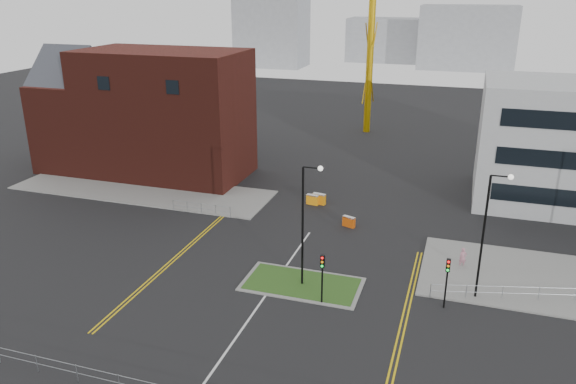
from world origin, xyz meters
TOP-DOWN VIEW (x-y plane):
  - ground at (0.00, 0.00)m, footprint 200.00×200.00m
  - pavement_left at (-20.00, 22.00)m, footprint 28.00×8.00m
  - island_kerb at (2.00, 8.00)m, footprint 8.60×4.60m
  - grass_island at (2.00, 8.00)m, footprint 8.00×4.00m
  - brick_building at (-22.97, 28.00)m, footprint 24.20×10.07m
  - streetlamp_island at (2.22, 8.00)m, footprint 1.46×0.36m
  - streetlamp_right_near at (14.22, 10.00)m, footprint 1.46×0.36m
  - traffic_light_island at (4.00, 5.98)m, footprint 0.28×0.33m
  - traffic_light_right at (12.00, 7.98)m, footprint 0.28×0.33m
  - railing_left at (-11.00, 18.00)m, footprint 6.05×0.05m
  - railing_right at (20.50, 11.50)m, footprint 19.05×5.05m
  - centre_line at (0.00, 2.00)m, footprint 0.15×30.00m
  - yellow_left_a at (-9.00, 10.00)m, footprint 0.12×24.00m
  - yellow_left_b at (-8.70, 10.00)m, footprint 0.12×24.00m
  - yellow_right_a at (9.50, 6.00)m, footprint 0.12×20.00m
  - yellow_right_b at (9.80, 6.00)m, footprint 0.12×20.00m
  - skyline_a at (-40.00, 120.00)m, footprint 18.00×12.00m
  - skyline_b at (10.00, 130.00)m, footprint 24.00×12.00m
  - skyline_d at (-8.00, 140.00)m, footprint 30.00×12.00m
  - pedestrian at (12.98, 14.49)m, footprint 0.67×0.55m
  - barrier_left at (-1.59, 23.66)m, footprint 1.26×0.58m
  - barrier_mid at (3.00, 19.37)m, footprint 1.22×0.74m
  - barrier_right at (-1.00, 24.00)m, footprint 1.36×0.69m

SIDE VIEW (x-z plane):
  - ground at x=0.00m, z-range 0.00..0.00m
  - centre_line at x=0.00m, z-range 0.00..0.01m
  - yellow_left_a at x=-9.00m, z-range 0.00..0.01m
  - yellow_left_b at x=-8.70m, z-range 0.00..0.01m
  - yellow_right_a at x=9.50m, z-range 0.00..0.01m
  - yellow_right_b at x=9.80m, z-range 0.00..0.01m
  - island_kerb at x=2.00m, z-range 0.00..0.08m
  - pavement_left at x=-20.00m, z-range 0.00..0.12m
  - grass_island at x=2.00m, z-range 0.00..0.12m
  - barrier_mid at x=3.00m, z-range 0.04..1.02m
  - barrier_left at x=-1.59m, z-range 0.04..1.07m
  - barrier_right at x=-1.00m, z-range 0.05..1.14m
  - railing_left at x=-11.00m, z-range 0.19..1.29m
  - railing_right at x=20.50m, z-range 0.23..1.33m
  - pedestrian at x=12.98m, z-range 0.00..1.58m
  - traffic_light_island at x=4.00m, z-range 0.74..4.39m
  - traffic_light_right at x=12.00m, z-range 0.74..4.39m
  - streetlamp_island at x=2.22m, z-range 0.82..10.00m
  - streetlamp_right_near at x=14.22m, z-range 0.82..10.00m
  - skyline_d at x=-8.00m, z-range 0.00..12.00m
  - brick_building at x=-22.97m, z-range -0.27..13.97m
  - skyline_b at x=10.00m, z-range 0.00..16.00m
  - skyline_a at x=-40.00m, z-range 0.00..22.00m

